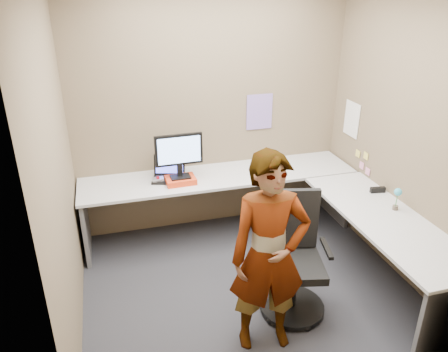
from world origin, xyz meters
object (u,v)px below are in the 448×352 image
object	(u,v)px
monitor	(179,152)
person	(269,255)
office_chair	(293,265)
desk	(277,206)

from	to	relation	value
monitor	person	size ratio (longest dim) A/B	0.30
monitor	office_chair	size ratio (longest dim) A/B	0.46
desk	person	xyz separation A→B (m)	(-0.51, -1.07, 0.22)
office_chair	person	xyz separation A→B (m)	(-0.36, -0.31, 0.38)
desk	monitor	bearing A→B (deg)	149.37
desk	office_chair	bearing A→B (deg)	-101.38
monitor	office_chair	world-z (taller)	monitor
office_chair	person	bearing A→B (deg)	-126.11
desk	monitor	xyz separation A→B (m)	(-0.88, 0.52, 0.47)
monitor	office_chair	bearing A→B (deg)	-62.35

